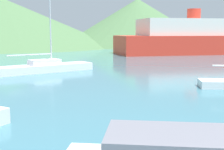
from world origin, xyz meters
TOP-DOWN VIEW (x-y plane):
  - sailboat_inner at (-4.51, 24.92)m, footprint 8.22×6.29m
  - ferry_distant at (15.57, 46.82)m, footprint 25.07×11.88m
  - hill_west at (-21.02, 72.90)m, footprint 52.94×52.94m
  - hill_central at (11.09, 77.12)m, footprint 38.64×38.64m

SIDE VIEW (x-z plane):
  - sailboat_inner at x=-4.51m, z-range -3.08..3.91m
  - ferry_distant at x=15.57m, z-range -1.11..5.88m
  - hill_west at x=-21.02m, z-range 0.00..11.16m
  - hill_central at x=11.09m, z-range 0.00..11.63m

